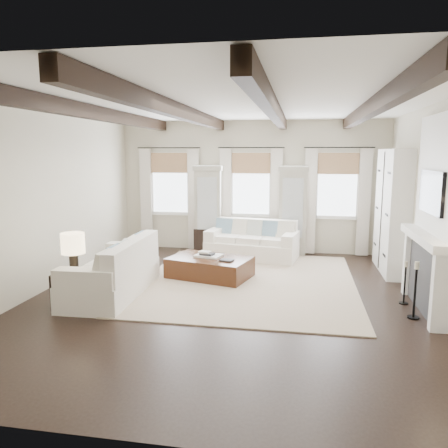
% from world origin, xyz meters
% --- Properties ---
extents(ground, '(7.50, 7.50, 0.00)m').
position_xyz_m(ground, '(0.00, 0.00, 0.00)').
color(ground, black).
rests_on(ground, ground).
extents(room_shell, '(6.54, 7.54, 3.22)m').
position_xyz_m(room_shell, '(0.75, 0.90, 1.89)').
color(room_shell, beige).
rests_on(room_shell, ground).
extents(area_rug, '(3.97, 4.53, 0.02)m').
position_xyz_m(area_rug, '(0.26, 1.05, 0.01)').
color(area_rug, '#B9A58E').
rests_on(area_rug, ground).
extents(sofa_back, '(2.19, 1.26, 0.88)m').
position_xyz_m(sofa_back, '(0.13, 2.99, 0.36)').
color(sofa_back, white).
rests_on(sofa_back, ground).
extents(sofa_left, '(1.06, 2.26, 0.96)m').
position_xyz_m(sofa_left, '(-1.90, -0.07, 0.39)').
color(sofa_left, white).
rests_on(sofa_left, ground).
extents(ottoman, '(1.73, 1.32, 0.40)m').
position_xyz_m(ottoman, '(-0.52, 1.21, 0.20)').
color(ottoman, black).
rests_on(ottoman, ground).
extents(tray, '(0.58, 0.50, 0.04)m').
position_xyz_m(tray, '(-0.55, 1.29, 0.42)').
color(tray, white).
rests_on(tray, ottoman).
extents(book_lower, '(0.30, 0.26, 0.04)m').
position_xyz_m(book_lower, '(-0.58, 1.26, 0.46)').
color(book_lower, '#262628').
rests_on(book_lower, tray).
extents(book_upper, '(0.26, 0.22, 0.03)m').
position_xyz_m(book_upper, '(-0.63, 1.26, 0.50)').
color(book_upper, beige).
rests_on(book_upper, book_lower).
extents(book_loose, '(0.28, 0.24, 0.03)m').
position_xyz_m(book_loose, '(-0.15, 1.00, 0.42)').
color(book_loose, '#262628').
rests_on(book_loose, ottoman).
extents(side_table_front, '(0.56, 0.56, 0.56)m').
position_xyz_m(side_table_front, '(-2.30, -0.74, 0.28)').
color(side_table_front, black).
rests_on(side_table_front, ground).
extents(lamp_front, '(0.37, 0.37, 0.63)m').
position_xyz_m(lamp_front, '(-2.30, -0.74, 0.99)').
color(lamp_front, black).
rests_on(lamp_front, side_table_front).
extents(side_table_back, '(0.38, 0.38, 0.58)m').
position_xyz_m(side_table_back, '(-1.17, 3.49, 0.29)').
color(side_table_back, black).
rests_on(side_table_back, ground).
extents(lamp_back, '(0.35, 0.35, 0.59)m').
position_xyz_m(lamp_back, '(-1.17, 3.49, 0.98)').
color(lamp_back, black).
rests_on(lamp_back, side_table_back).
extents(candlestick_near, '(0.17, 0.17, 0.86)m').
position_xyz_m(candlestick_near, '(2.90, -0.36, 0.36)').
color(candlestick_near, black).
rests_on(candlestick_near, ground).
extents(candlestick_far, '(0.14, 0.14, 0.71)m').
position_xyz_m(candlestick_far, '(2.90, 0.28, 0.29)').
color(candlestick_far, black).
rests_on(candlestick_far, ground).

